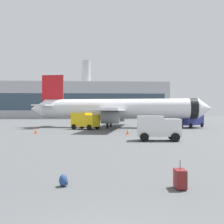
% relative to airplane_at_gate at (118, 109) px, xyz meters
% --- Properties ---
extents(airplane_at_gate, '(35.67, 32.35, 10.50)m').
position_rel_airplane_at_gate_xyz_m(airplane_at_gate, '(0.00, 0.00, 0.00)').
color(airplane_at_gate, white).
rests_on(airplane_at_gate, ground).
extents(service_truck, '(5.20, 4.54, 2.90)m').
position_rel_airplane_at_gate_xyz_m(service_truck, '(-6.16, -5.00, -2.05)').
color(service_truck, yellow).
rests_on(service_truck, ground).
extents(fuel_truck, '(6.14, 5.69, 3.20)m').
position_rel_airplane_at_gate_xyz_m(fuel_truck, '(14.31, -0.22, -1.88)').
color(fuel_truck, navy).
rests_on(fuel_truck, ground).
extents(cargo_van, '(4.59, 2.74, 2.60)m').
position_rel_airplane_at_gate_xyz_m(cargo_van, '(2.44, -24.05, -2.21)').
color(cargo_van, white).
rests_on(cargo_van, ground).
extents(safety_cone_near, '(0.44, 0.44, 0.73)m').
position_rel_airplane_at_gate_xyz_m(safety_cone_near, '(0.13, -16.14, -3.30)').
color(safety_cone_near, '#F2590C').
rests_on(safety_cone_near, ground).
extents(safety_cone_mid, '(0.44, 0.44, 0.68)m').
position_rel_airplane_at_gate_xyz_m(safety_cone_mid, '(3.46, -15.89, -3.32)').
color(safety_cone_mid, '#F2590C').
rests_on(safety_cone_mid, ground).
extents(safety_cone_far, '(0.44, 0.44, 0.63)m').
position_rel_airplane_at_gate_xyz_m(safety_cone_far, '(-12.58, -13.84, -3.35)').
color(safety_cone_far, '#F2590C').
rests_on(safety_cone_far, ground).
extents(safety_cone_outer, '(0.44, 0.44, 0.61)m').
position_rel_airplane_at_gate_xyz_m(safety_cone_outer, '(-15.30, -3.08, -3.36)').
color(safety_cone_outer, '#F2590C').
rests_on(safety_cone_outer, ground).
extents(rolling_suitcase, '(0.44, 0.67, 1.10)m').
position_rel_airplane_at_gate_xyz_m(rolling_suitcase, '(-0.57, -41.16, -3.27)').
color(rolling_suitcase, maroon).
rests_on(rolling_suitcase, ground).
extents(traveller_backpack, '(0.36, 0.40, 0.48)m').
position_rel_airplane_at_gate_xyz_m(traveller_backpack, '(-5.08, -40.63, -3.42)').
color(traveller_backpack, navy).
rests_on(traveller_backpack, ground).
extents(terminal_building, '(104.12, 22.85, 29.95)m').
position_rel_airplane_at_gate_xyz_m(terminal_building, '(-21.47, 85.66, 5.40)').
color(terminal_building, '#B2B2B7').
rests_on(terminal_building, ground).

